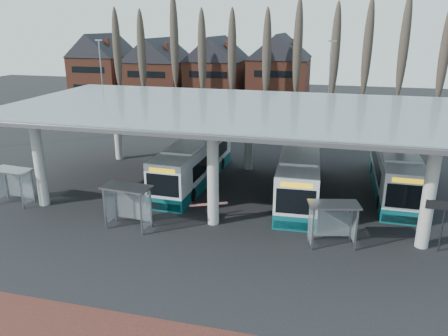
% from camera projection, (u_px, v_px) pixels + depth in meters
% --- Properties ---
extents(ground, '(140.00, 140.00, 0.00)m').
position_uv_depth(ground, '(201.00, 242.00, 24.78)').
color(ground, black).
rests_on(ground, ground).
extents(station_canopy, '(32.00, 16.00, 6.34)m').
position_uv_depth(station_canopy, '(234.00, 116.00, 30.35)').
color(station_canopy, '#B9B9B4').
rests_on(station_canopy, ground).
extents(poplar_row, '(45.10, 1.10, 14.50)m').
position_uv_depth(poplar_row, '(281.00, 50.00, 52.36)').
color(poplar_row, '#473D33').
rests_on(poplar_row, ground).
extents(townhouse_row, '(36.80, 10.30, 12.25)m').
position_uv_depth(townhouse_row, '(187.00, 63.00, 67.08)').
color(townhouse_row, brown).
rests_on(townhouse_row, ground).
extents(lamp_post_a, '(0.80, 0.16, 10.17)m').
position_uv_depth(lamp_post_a, '(103.00, 86.00, 47.57)').
color(lamp_post_a, slate).
rests_on(lamp_post_a, ground).
extents(lamp_post_b, '(0.80, 0.16, 10.17)m').
position_uv_depth(lamp_post_b, '(329.00, 88.00, 45.59)').
color(lamp_post_b, slate).
rests_on(lamp_post_b, ground).
extents(bus_1, '(2.93, 12.14, 3.35)m').
position_uv_depth(bus_1, '(195.00, 162.00, 33.77)').
color(bus_1, white).
rests_on(bus_1, ground).
extents(bus_2, '(3.28, 12.49, 3.44)m').
position_uv_depth(bus_2, '(299.00, 172.00, 31.32)').
color(bus_2, white).
rests_on(bus_2, ground).
extents(bus_3, '(2.66, 12.19, 3.39)m').
position_uv_depth(bus_3, '(394.00, 170.00, 31.98)').
color(bus_3, white).
rests_on(bus_3, ground).
extents(shelter_0, '(2.77, 1.55, 2.48)m').
position_uv_depth(shelter_0, '(14.00, 178.00, 29.60)').
color(shelter_0, gray).
rests_on(shelter_0, ground).
extents(shelter_1, '(3.01, 1.71, 2.68)m').
position_uv_depth(shelter_1, '(128.00, 197.00, 26.00)').
color(shelter_1, gray).
rests_on(shelter_1, ground).
extents(shelter_2, '(2.96, 1.94, 2.53)m').
position_uv_depth(shelter_2, '(333.00, 214.00, 23.90)').
color(shelter_2, gray).
rests_on(shelter_2, ground).
extents(info_sign_0, '(1.98, 0.12, 2.94)m').
position_uv_depth(info_sign_0, '(445.00, 210.00, 22.97)').
color(info_sign_0, black).
rests_on(info_sign_0, ground).
extents(barrier, '(2.23, 1.15, 1.20)m').
position_uv_depth(barrier, '(209.00, 205.00, 27.42)').
color(barrier, black).
rests_on(barrier, ground).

